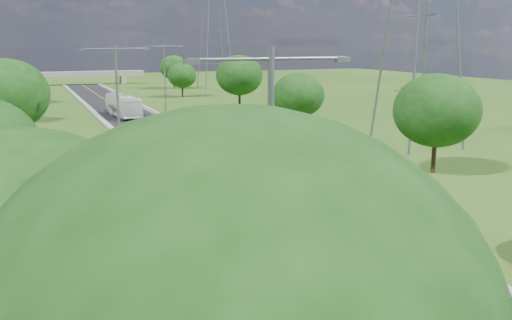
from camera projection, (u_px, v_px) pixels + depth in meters
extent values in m
plane|color=#244B15|center=(152.00, 131.00, 66.36)|extent=(260.00, 260.00, 0.00)
cube|color=black|center=(142.00, 124.00, 71.79)|extent=(8.00, 150.00, 0.06)
cube|color=gray|center=(107.00, 125.00, 70.20)|extent=(0.50, 150.00, 0.22)
cube|color=gray|center=(174.00, 122.00, 73.36)|extent=(0.50, 150.00, 0.22)
cylinder|color=slate|center=(268.00, 150.00, 48.12)|extent=(0.08, 0.08, 2.40)
cube|color=white|center=(268.00, 141.00, 47.93)|extent=(0.55, 0.04, 0.70)
cube|color=gray|center=(38.00, 82.00, 134.92)|extent=(1.20, 3.00, 2.00)
cube|color=gray|center=(123.00, 80.00, 142.36)|extent=(1.20, 3.00, 2.00)
cube|color=gray|center=(81.00, 74.00, 138.32)|extent=(30.00, 3.00, 1.20)
cylinder|color=slate|center=(270.00, 194.00, 19.63)|extent=(0.22, 0.22, 10.00)
cylinder|color=slate|center=(231.00, 59.00, 18.18)|extent=(2.80, 0.12, 0.12)
cylinder|color=slate|center=(309.00, 58.00, 19.22)|extent=(2.80, 0.12, 0.12)
cube|color=slate|center=(192.00, 61.00, 17.71)|extent=(0.50, 0.25, 0.18)
cube|color=slate|center=(342.00, 59.00, 19.72)|extent=(0.50, 0.25, 0.18)
cylinder|color=slate|center=(118.00, 103.00, 49.53)|extent=(0.22, 0.22, 10.00)
cylinder|color=slate|center=(98.00, 49.00, 48.08)|extent=(2.80, 0.12, 0.12)
cylinder|color=slate|center=(132.00, 49.00, 49.12)|extent=(2.80, 0.12, 0.12)
cube|color=slate|center=(82.00, 49.00, 47.61)|extent=(0.50, 0.25, 0.18)
cube|color=slate|center=(147.00, 49.00, 49.61)|extent=(0.50, 0.25, 0.18)
cylinder|color=slate|center=(165.00, 78.00, 83.89)|extent=(0.22, 0.22, 10.00)
cylinder|color=slate|center=(154.00, 46.00, 82.44)|extent=(2.80, 0.12, 0.12)
cylinder|color=slate|center=(173.00, 46.00, 83.48)|extent=(2.80, 0.12, 0.12)
cube|color=slate|center=(145.00, 46.00, 81.96)|extent=(0.50, 0.25, 0.18)
cube|color=slate|center=(182.00, 46.00, 83.97)|extent=(0.50, 0.25, 0.18)
ellipsoid|color=#153A0F|center=(20.00, 260.00, 12.98)|extent=(7.14, 7.14, 6.07)
cylinder|color=black|center=(10.00, 139.00, 51.40)|extent=(0.36, 0.36, 3.24)
ellipsoid|color=#153A0F|center=(6.00, 95.00, 50.60)|extent=(7.56, 7.56, 6.43)
cylinder|color=black|center=(17.00, 96.00, 95.15)|extent=(0.36, 0.36, 2.52)
ellipsoid|color=#153A0F|center=(15.00, 78.00, 94.52)|extent=(5.88, 5.88, 5.00)
cylinder|color=black|center=(434.00, 155.00, 44.84)|extent=(0.36, 0.36, 2.88)
ellipsoid|color=#153A0F|center=(437.00, 110.00, 44.13)|extent=(6.72, 6.72, 5.71)
cylinder|color=black|center=(298.00, 122.00, 64.44)|extent=(0.36, 0.36, 2.52)
ellipsoid|color=#153A0F|center=(298.00, 95.00, 63.81)|extent=(5.88, 5.88, 5.00)
cylinder|color=black|center=(240.00, 100.00, 86.87)|extent=(0.36, 0.36, 3.06)
ellipsoid|color=#153A0F|center=(239.00, 75.00, 86.11)|extent=(7.14, 7.14, 6.07)
cylinder|color=black|center=(182.00, 91.00, 107.76)|extent=(0.36, 0.36, 2.34)
ellipsoid|color=#153A0F|center=(182.00, 75.00, 107.18)|extent=(5.46, 5.46, 4.64)
cylinder|color=black|center=(174.00, 82.00, 127.14)|extent=(0.36, 0.36, 2.70)
ellipsoid|color=#153A0F|center=(174.00, 67.00, 126.47)|extent=(6.30, 6.30, 5.36)
imported|color=beige|center=(317.00, 177.00, 35.95)|extent=(4.54, 12.64, 3.44)
imported|color=white|center=(123.00, 106.00, 78.45)|extent=(3.35, 11.12, 3.05)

